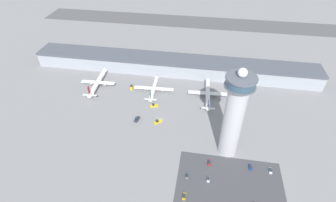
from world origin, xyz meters
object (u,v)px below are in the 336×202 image
(control_tower, at_px, (234,114))
(car_red_hatchback, at_px, (270,171))
(airplane_gate_bravo, at_px, (154,88))
(service_truck_water, at_px, (154,106))
(car_green_van, at_px, (250,167))
(airplane_gate_alpha, at_px, (98,82))
(car_navy_sedan, at_px, (208,179))
(service_truck_catering, at_px, (158,122))
(airplane_gate_charlie, at_px, (208,93))
(service_truck_fuel, at_px, (137,119))
(car_silver_sedan, at_px, (184,196))
(car_yellow_taxi, at_px, (209,163))
(car_grey_coupe, at_px, (187,176))
(service_truck_baggage, at_px, (132,87))

(control_tower, xyz_separation_m, car_red_hatchback, (26.97, -12.89, -32.06))
(airplane_gate_bravo, xyz_separation_m, service_truck_water, (4.26, -19.88, -2.85))
(car_green_van, bearing_deg, airplane_gate_alpha, 151.36)
(control_tower, xyz_separation_m, car_navy_sedan, (-11.41, -25.60, -32.00))
(service_truck_catering, height_order, car_red_hatchback, service_truck_catering)
(airplane_gate_charlie, xyz_separation_m, service_truck_water, (-43.03, -19.72, -3.36))
(airplane_gate_bravo, bearing_deg, service_truck_catering, -73.92)
(service_truck_water, bearing_deg, service_truck_fuel, -116.98)
(car_silver_sedan, relative_size, car_yellow_taxi, 1.01)
(airplane_gate_bravo, relative_size, car_yellow_taxi, 7.87)
(car_green_van, bearing_deg, car_navy_sedan, -152.92)
(car_grey_coupe, bearing_deg, service_truck_catering, 121.46)
(control_tower, height_order, airplane_gate_alpha, control_tower)
(service_truck_baggage, height_order, car_green_van, service_truck_baggage)
(service_truck_water, bearing_deg, airplane_gate_charlie, 24.62)
(car_red_hatchback, bearing_deg, service_truck_baggage, 146.42)
(airplane_gate_bravo, relative_size, service_truck_baggage, 5.71)
(control_tower, xyz_separation_m, airplane_gate_bravo, (-63.12, 58.39, -28.82))
(service_truck_catering, relative_size, car_yellow_taxi, 1.40)
(control_tower, relative_size, service_truck_water, 9.70)
(airplane_gate_alpha, height_order, airplane_gate_charlie, airplane_gate_alpha)
(airplane_gate_charlie, xyz_separation_m, car_green_van, (30.58, -70.46, -3.70))
(car_navy_sedan, bearing_deg, car_red_hatchback, 18.32)
(car_red_hatchback, bearing_deg, service_truck_catering, 157.62)
(service_truck_catering, distance_m, car_grey_coupe, 52.71)
(airplane_gate_alpha, bearing_deg, service_truck_fuel, -39.73)
(service_truck_fuel, height_order, car_red_hatchback, service_truck_fuel)
(service_truck_catering, height_order, service_truck_baggage, service_truck_baggage)
(airplane_gate_alpha, xyz_separation_m, car_silver_sedan, (90.22, -98.24, -3.83))
(airplane_gate_bravo, bearing_deg, service_truck_baggage, 173.18)
(service_truck_fuel, bearing_deg, service_truck_baggage, 111.12)
(car_green_van, bearing_deg, airplane_gate_charlie, 113.46)
(control_tower, distance_m, airplane_gate_bravo, 90.69)
(control_tower, bearing_deg, service_truck_catering, 159.32)
(airplane_gate_alpha, distance_m, service_truck_baggage, 30.98)
(airplane_gate_alpha, bearing_deg, car_silver_sedan, -47.44)
(control_tower, bearing_deg, service_truck_fuel, 163.78)
(control_tower, bearing_deg, service_truck_baggage, 144.11)
(service_truck_baggage, distance_m, car_silver_sedan, 116.87)
(car_navy_sedan, distance_m, car_yellow_taxi, 12.71)
(car_green_van, bearing_deg, service_truck_water, 145.42)
(airplane_gate_bravo, bearing_deg, service_truck_fuel, -97.73)
(service_truck_fuel, height_order, car_navy_sedan, service_truck_fuel)
(airplane_gate_charlie, bearing_deg, service_truck_fuel, -143.86)
(car_navy_sedan, relative_size, car_yellow_taxi, 0.95)
(service_truck_catering, bearing_deg, car_navy_sedan, -48.12)
(service_truck_fuel, height_order, service_truck_water, service_truck_fuel)
(airplane_gate_alpha, relative_size, car_navy_sedan, 9.89)
(control_tower, relative_size, car_yellow_taxi, 14.52)
(control_tower, relative_size, airplane_gate_alpha, 1.55)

